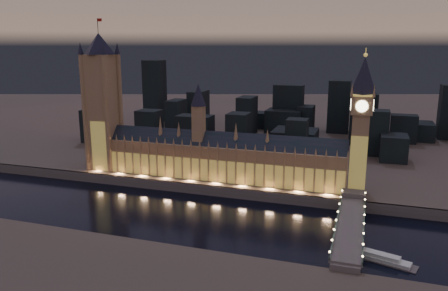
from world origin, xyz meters
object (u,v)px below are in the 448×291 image
(river_boat, at_px, (381,258))
(palace_of_westminster, at_px, (221,157))
(victoria_tower, at_px, (102,96))
(elizabeth_tower, at_px, (361,114))
(westminster_bridge, at_px, (350,227))

(river_boat, bearing_deg, palace_of_westminster, 143.20)
(victoria_tower, xyz_separation_m, elizabeth_tower, (218.00, -0.01, -5.66))
(victoria_tower, height_order, elizabeth_tower, victoria_tower)
(elizabeth_tower, relative_size, westminster_bridge, 0.94)
(elizabeth_tower, bearing_deg, palace_of_westminster, -179.91)
(palace_of_westminster, relative_size, victoria_tower, 1.55)
(victoria_tower, xyz_separation_m, river_boat, (234.44, -93.45, -71.40))
(victoria_tower, distance_m, westminster_bridge, 236.02)
(elizabeth_tower, height_order, river_boat, elizabeth_tower)
(elizabeth_tower, distance_m, river_boat, 115.42)
(palace_of_westminster, distance_m, victoria_tower, 119.27)
(elizabeth_tower, relative_size, river_boat, 2.72)
(palace_of_westminster, distance_m, river_boat, 157.64)
(victoria_tower, distance_m, river_boat, 262.28)
(palace_of_westminster, relative_size, river_boat, 5.16)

